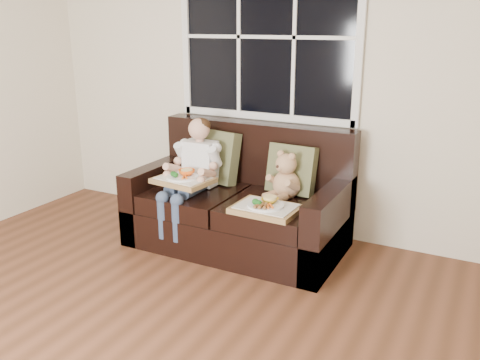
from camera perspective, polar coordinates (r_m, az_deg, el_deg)
The scene contains 9 objects.
room_walls at distance 2.29m, azimuth -23.06°, elevation 11.74°, with size 4.52×5.02×2.71m.
window_back at distance 4.34m, azimuth 3.00°, elevation 15.75°, with size 1.62×0.04×1.37m.
loveseat at distance 4.18m, azimuth 0.08°, elevation -3.09°, with size 1.70×0.92×0.96m.
pillow_left at distance 4.35m, azimuth -2.80°, elevation 2.69°, with size 0.47×0.28×0.45m.
pillow_right at distance 4.06m, azimuth 5.80°, elevation 1.19°, with size 0.40×0.20×0.40m.
child at distance 4.15m, azimuth -5.20°, elevation 1.61°, with size 0.39×0.60×0.88m.
teddy_bear at distance 3.95m, azimuth 5.17°, elevation 0.13°, with size 0.27×0.32×0.38m.
tray_left at distance 4.05m, azimuth -6.37°, elevation 0.14°, with size 0.48×0.39×0.10m.
tray_right at distance 3.68m, azimuth 2.95°, elevation -3.10°, with size 0.48×0.37×0.11m.
Camera 1 is at (1.75, -1.47, 1.76)m, focal length 38.00 mm.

